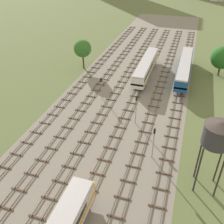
# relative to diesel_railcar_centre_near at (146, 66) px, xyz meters

# --- Properties ---
(ground_plane) EXTENTS (480.00, 480.00, 0.00)m
(ground_plane) POSITION_rel_diesel_railcar_centre_near_xyz_m (-2.32, -19.86, -2.60)
(ground_plane) COLOR #5B6B3D
(ballast_bed) EXTENTS (27.16, 176.00, 0.01)m
(ballast_bed) POSITION_rel_diesel_railcar_centre_near_xyz_m (-2.32, -19.86, -2.59)
(ballast_bed) COLOR gray
(ballast_bed) RESTS_ON ground
(track_far_left) EXTENTS (2.40, 126.00, 0.29)m
(track_far_left) POSITION_rel_diesel_railcar_centre_near_xyz_m (-13.90, -18.86, -2.46)
(track_far_left) COLOR #47382D
(track_far_left) RESTS_ON ground
(track_left) EXTENTS (2.40, 126.00, 0.29)m
(track_left) POSITION_rel_diesel_railcar_centre_near_xyz_m (-9.26, -18.86, -2.46)
(track_left) COLOR #47382D
(track_left) RESTS_ON ground
(track_centre_left) EXTENTS (2.40, 126.00, 0.29)m
(track_centre_left) POSITION_rel_diesel_railcar_centre_near_xyz_m (-4.63, -18.86, -2.46)
(track_centre_left) COLOR #47382D
(track_centre_left) RESTS_ON ground
(track_centre) EXTENTS (2.40, 126.00, 0.29)m
(track_centre) POSITION_rel_diesel_railcar_centre_near_xyz_m (-0.00, -18.86, -2.46)
(track_centre) COLOR #47382D
(track_centre) RESTS_ON ground
(track_centre_right) EXTENTS (2.40, 126.00, 0.29)m
(track_centre_right) POSITION_rel_diesel_railcar_centre_near_xyz_m (4.63, -18.86, -2.46)
(track_centre_right) COLOR #47382D
(track_centre_right) RESTS_ON ground
(track_right) EXTENTS (2.40, 126.00, 0.29)m
(track_right) POSITION_rel_diesel_railcar_centre_near_xyz_m (9.26, -18.86, -2.46)
(track_right) COLOR #47382D
(track_right) RESTS_ON ground
(diesel_railcar_centre_near) EXTENTS (2.96, 20.50, 3.80)m
(diesel_railcar_centre_near) POSITION_rel_diesel_railcar_centre_near_xyz_m (0.00, 0.00, 0.00)
(diesel_railcar_centre_near) COLOR white
(diesel_railcar_centre_near) RESTS_ON ground
(passenger_coach_right_mid) EXTENTS (2.96, 22.00, 3.80)m
(passenger_coach_right_mid) POSITION_rel_diesel_railcar_centre_near_xyz_m (9.26, 2.26, 0.02)
(passenger_coach_right_mid) COLOR #194C8C
(passenger_coach_right_mid) RESTS_ON ground
(water_tower) EXTENTS (3.75, 3.75, 10.89)m
(water_tower) POSITION_rel_diesel_railcar_centre_near_xyz_m (14.84, -32.87, 6.45)
(water_tower) COLOR #2D2826
(water_tower) RESTS_ON ground
(signal_post_nearest) EXTENTS (0.28, 0.47, 5.98)m
(signal_post_nearest) POSITION_rel_diesel_railcar_centre_near_xyz_m (2.32, -21.15, 1.16)
(signal_post_nearest) COLOR gray
(signal_post_nearest) RESTS_ON ground
(signal_post_near) EXTENTS (0.28, 0.47, 5.82)m
(signal_post_near) POSITION_rel_diesel_railcar_centre_near_xyz_m (6.95, -29.42, 1.07)
(signal_post_near) COLOR gray
(signal_post_near) RESTS_ON ground
(signal_post_mid) EXTENTS (0.28, 0.47, 4.87)m
(signal_post_mid) POSITION_rel_diesel_railcar_centre_near_xyz_m (-6.95, -14.00, 0.53)
(signal_post_mid) COLOR gray
(signal_post_mid) RESTS_ON ground
(lineside_tree_1) EXTENTS (5.58, 5.58, 7.56)m
(lineside_tree_1) POSITION_rel_diesel_railcar_centre_near_xyz_m (17.79, 5.83, 2.16)
(lineside_tree_1) COLOR #4C331E
(lineside_tree_1) RESTS_ON ground
(lineside_tree_2) EXTENTS (4.61, 4.61, 7.73)m
(lineside_tree_2) POSITION_rel_diesel_railcar_centre_near_xyz_m (-16.99, -0.16, 2.81)
(lineside_tree_2) COLOR #4C331E
(lineside_tree_2) RESTS_ON ground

